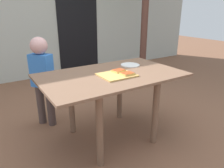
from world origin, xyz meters
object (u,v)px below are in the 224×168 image
dining_table (111,85)px  cutting_board (117,75)px  child_left (42,75)px  pizza_slice_far_right (118,71)px  plate_white_right (130,65)px  pizza_slice_near_right (127,74)px

dining_table → cutting_board: (0.01, -0.08, 0.12)m
child_left → dining_table: bearing=-52.2°
cutting_board → child_left: size_ratio=0.31×
dining_table → child_left: (-0.52, 0.67, 0.01)m
cutting_board → pizza_slice_far_right: (0.07, 0.07, 0.02)m
plate_white_right → cutting_board: bearing=-145.0°
pizza_slice_far_right → plate_white_right: (0.28, 0.17, -0.02)m
pizza_slice_near_right → plate_white_right: bearing=49.1°
child_left → plate_white_right: bearing=-29.6°
dining_table → child_left: 0.84m
pizza_slice_far_right → pizza_slice_near_right: bearing=-83.7°
pizza_slice_near_right → child_left: child_left is taller
cutting_board → plate_white_right: (0.35, 0.24, -0.00)m
pizza_slice_near_right → plate_white_right: size_ratio=0.58×
pizza_slice_near_right → plate_white_right: 0.40m
plate_white_right → pizza_slice_near_right: bearing=-130.9°
pizza_slice_near_right → dining_table: bearing=124.9°
dining_table → cutting_board: size_ratio=4.26×
pizza_slice_near_right → cutting_board: bearing=143.2°
cutting_board → child_left: 0.92m
dining_table → pizza_slice_near_right: size_ratio=11.21×
pizza_slice_near_right → pizza_slice_far_right: same height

